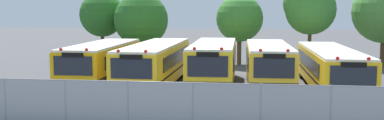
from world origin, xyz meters
name	(u,v)px	position (x,y,z in m)	size (l,w,h in m)	color
ground_plane	(213,87)	(0.00, 0.00, 0.00)	(160.00, 160.00, 0.00)	#424244
school_bus_0	(102,62)	(-6.84, 0.01, 1.40)	(2.67, 9.67, 2.66)	#EAA80C
school_bus_1	(156,63)	(-3.46, -0.10, 1.42)	(2.67, 10.98, 2.69)	yellow
school_bus_2	(214,62)	(0.05, 0.16, 1.46)	(2.65, 9.82, 2.77)	yellow
school_bus_3	(268,64)	(3.28, 0.10, 1.42)	(2.63, 9.34, 2.71)	yellow
school_bus_4	(330,67)	(6.80, 0.01, 1.32)	(2.55, 11.61, 2.50)	yellow
tree_0	(102,14)	(-10.85, 11.97, 4.21)	(3.97, 3.97, 6.16)	#4C3823
tree_1	(142,20)	(-6.84, 10.51, 3.71)	(4.60, 4.60, 6.06)	#4C3823
tree_2	(238,18)	(1.24, 11.12, 3.88)	(3.93, 3.93, 5.85)	#4C3823
tree_3	(308,8)	(6.73, 9.74, 4.77)	(4.15, 3.97, 6.68)	#4C3823
tree_4	(384,12)	(12.77, 10.68, 4.45)	(5.02, 5.02, 6.96)	#4C3823
chainlink_fence	(193,104)	(-0.02, -9.19, 0.93)	(21.05, 0.07, 1.80)	#9EA0A3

